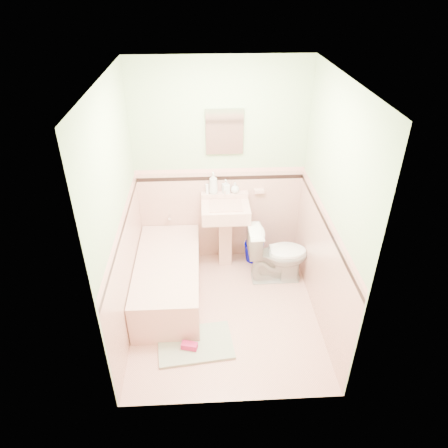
{
  "coord_description": "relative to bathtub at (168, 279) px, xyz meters",
  "views": [
    {
      "loc": [
        -0.19,
        -3.33,
        3.25
      ],
      "look_at": [
        0.0,
        0.25,
        1.0
      ],
      "focal_mm": 33.0,
      "sensor_mm": 36.0,
      "label": 1
    }
  ],
  "objects": [
    {
      "name": "wall_right",
      "position": [
        1.63,
        -0.33,
        1.02
      ],
      "size": [
        0.0,
        2.5,
        2.5
      ],
      "primitive_type": "plane",
      "rotation": [
        1.57,
        0.0,
        -1.57
      ],
      "color": "beige",
      "rests_on": "ground"
    },
    {
      "name": "soap_dish",
      "position": [
        1.1,
        0.73,
        0.72
      ],
      "size": [
        0.12,
        0.07,
        0.04
      ],
      "primitive_type": "cube",
      "color": "#E2AC9C",
      "rests_on": "wall_back"
    },
    {
      "name": "floor",
      "position": [
        0.63,
        -0.33,
        -0.23
      ],
      "size": [
        2.2,
        2.2,
        0.0
      ],
      "primitive_type": "plane",
      "color": "#E7AA97",
      "rests_on": "ground"
    },
    {
      "name": "accent_right",
      "position": [
        1.61,
        -0.33,
        0.89
      ],
      "size": [
        0.0,
        2.2,
        2.2
      ],
      "primitive_type": "plane",
      "rotation": [
        1.57,
        0.0,
        -1.57
      ],
      "color": "black",
      "rests_on": "ground"
    },
    {
      "name": "cap_back",
      "position": [
        0.63,
        0.75,
        0.99
      ],
      "size": [
        2.0,
        0.0,
        2.0
      ],
      "primitive_type": "plane",
      "rotation": [
        1.57,
        0.0,
        0.0
      ],
      "color": "#E79F91",
      "rests_on": "ground"
    },
    {
      "name": "wainscot_right",
      "position": [
        1.62,
        -0.33,
        0.38
      ],
      "size": [
        0.0,
        2.2,
        2.2
      ],
      "primitive_type": "plane",
      "rotation": [
        1.57,
        0.0,
        -1.57
      ],
      "color": "#EAAF9D",
      "rests_on": "ground"
    },
    {
      "name": "soap_bottle_left",
      "position": [
        0.55,
        0.71,
        0.86
      ],
      "size": [
        0.11,
        0.12,
        0.27
      ],
      "primitive_type": "imported",
      "rotation": [
        0.0,
        0.0,
        0.11
      ],
      "color": "#B2B2B2",
      "rests_on": "sink"
    },
    {
      "name": "accent_front",
      "position": [
        0.63,
        -1.41,
        0.9
      ],
      "size": [
        2.0,
        0.0,
        2.0
      ],
      "primitive_type": "plane",
      "rotation": [
        -1.57,
        0.0,
        0.0
      ],
      "color": "black",
      "rests_on": "ground"
    },
    {
      "name": "cap_left",
      "position": [
        -0.35,
        -0.33,
        1.0
      ],
      "size": [
        0.0,
        2.2,
        2.2
      ],
      "primitive_type": "plane",
      "rotation": [
        1.57,
        0.0,
        1.57
      ],
      "color": "#E79F91",
      "rests_on": "ground"
    },
    {
      "name": "bathtub",
      "position": [
        0.0,
        0.0,
        0.0
      ],
      "size": [
        0.7,
        1.5,
        0.45
      ],
      "primitive_type": "cube",
      "color": "#E2AC9C",
      "rests_on": "floor"
    },
    {
      "name": "sink_faucet",
      "position": [
        0.68,
        0.67,
        0.72
      ],
      "size": [
        0.02,
        0.02,
        0.1
      ],
      "primitive_type": "cylinder",
      "color": "silver",
      "rests_on": "sink"
    },
    {
      "name": "tube",
      "position": [
        0.47,
        0.71,
        0.78
      ],
      "size": [
        0.05,
        0.05,
        0.12
      ],
      "primitive_type": "cylinder",
      "rotation": [
        0.0,
        0.0,
        0.31
      ],
      "color": "white",
      "rests_on": "sink"
    },
    {
      "name": "medicine_cabinet",
      "position": [
        0.68,
        0.74,
        1.47
      ],
      "size": [
        0.39,
        0.04,
        0.49
      ],
      "primitive_type": "cube",
      "color": "white",
      "rests_on": "wall_back"
    },
    {
      "name": "cap_right",
      "position": [
        1.61,
        -0.33,
        1.0
      ],
      "size": [
        0.0,
        2.2,
        2.2
      ],
      "primitive_type": "plane",
      "rotation": [
        1.57,
        0.0,
        -1.57
      ],
      "color": "#E79F91",
      "rests_on": "ground"
    },
    {
      "name": "wainscot_back",
      "position": [
        0.63,
        0.76,
        0.38
      ],
      "size": [
        2.0,
        0.0,
        2.0
      ],
      "primitive_type": "plane",
      "rotation": [
        1.57,
        0.0,
        0.0
      ],
      "color": "#EAAF9D",
      "rests_on": "ground"
    },
    {
      "name": "sink",
      "position": [
        0.68,
        0.53,
        0.22
      ],
      "size": [
        0.56,
        0.48,
        0.88
      ],
      "primitive_type": null,
      "color": "#E2AC9C",
      "rests_on": "floor"
    },
    {
      "name": "bucket",
      "position": [
        1.05,
        0.62,
        -0.1
      ],
      "size": [
        0.25,
        0.25,
        0.25
      ],
      "primitive_type": null,
      "rotation": [
        0.0,
        0.0,
        -0.0
      ],
      "color": "#0000AF",
      "rests_on": "floor"
    },
    {
      "name": "toilet",
      "position": [
        1.28,
        0.24,
        0.14
      ],
      "size": [
        0.71,
        0.41,
        0.72
      ],
      "primitive_type": "imported",
      "rotation": [
        0.0,
        0.0,
        1.58
      ],
      "color": "white",
      "rests_on": "floor"
    },
    {
      "name": "soap_bottle_right",
      "position": [
        0.8,
        0.71,
        0.79
      ],
      "size": [
        0.12,
        0.12,
        0.13
      ],
      "primitive_type": "imported",
      "rotation": [
        0.0,
        0.0,
        0.16
      ],
      "color": "#B2B2B2",
      "rests_on": "sink"
    },
    {
      "name": "wall_front",
      "position": [
        0.63,
        -1.43,
        1.02
      ],
      "size": [
        2.5,
        0.0,
        2.5
      ],
      "primitive_type": "plane",
      "rotation": [
        -1.57,
        0.0,
        0.0
      ],
      "color": "beige",
      "rests_on": "ground"
    },
    {
      "name": "ceiling",
      "position": [
        0.63,
        -0.33,
        2.27
      ],
      "size": [
        2.2,
        2.2,
        0.0
      ],
      "primitive_type": "plane",
      "rotation": [
        3.14,
        0.0,
        0.0
      ],
      "color": "white",
      "rests_on": "ground"
    },
    {
      "name": "wall_back",
      "position": [
        0.63,
        0.77,
        1.02
      ],
      "size": [
        2.5,
        0.0,
        2.5
      ],
      "primitive_type": "plane",
      "rotation": [
        1.57,
        0.0,
        0.0
      ],
      "color": "beige",
      "rests_on": "ground"
    },
    {
      "name": "accent_left",
      "position": [
        -0.35,
        -0.33,
        0.89
      ],
      "size": [
        0.0,
        2.2,
        2.2
      ],
      "primitive_type": "plane",
      "rotation": [
        1.57,
        0.0,
        1.57
      ],
      "color": "black",
      "rests_on": "ground"
    },
    {
      "name": "tub_faucet",
      "position": [
        0.0,
        0.72,
        0.41
      ],
      "size": [
        0.04,
        0.12,
        0.04
      ],
      "primitive_type": "cylinder",
      "rotation": [
        1.57,
        0.0,
        0.0
      ],
      "color": "silver",
      "rests_on": "wall_back"
    },
    {
      "name": "accent_back",
      "position": [
        0.63,
        0.75,
        0.9
      ],
      "size": [
        2.0,
        0.0,
        2.0
      ],
      "primitive_type": "plane",
      "rotation": [
        1.57,
        0.0,
        0.0
      ],
      "color": "black",
      "rests_on": "ground"
    },
    {
      "name": "cap_front",
      "position": [
        0.63,
        -1.41,
        0.99
      ],
      "size": [
        2.0,
        0.0,
        2.0
      ],
      "primitive_type": "plane",
      "rotation": [
        -1.57,
        0.0,
        0.0
      ],
      "color": "#E79F91",
      "rests_on": "ground"
    },
    {
      "name": "soap_bottle_mid",
      "position": [
        0.69,
        0.71,
        0.81
      ],
      "size": [
        0.1,
        0.1,
        0.17
      ],
      "primitive_type": "imported",
      "rotation": [
        0.0,
        0.0,
        0.31
      ],
      "color": "#B2B2B2",
      "rests_on": "sink"
    },
    {
      "name": "bath_mat",
      "position": [
        0.3,
        -0.77,
        -0.21
      ],
      "size": [
        0.79,
        0.58,
        0.03
      ],
      "primitive_type": "cube",
      "rotation": [
        0.0,
        0.0,
        0.11
      ],
      "color": "gray",
      "rests_on": "floor"
    },
    {
      "name": "shoe",
      "position": [
        0.25,
        -0.84,
        -0.16
      ],
      "size": [
        0.17,
        0.11,
        0.06
      ],
      "primitive_type": "cube",
      "rotation": [
        0.0,
        0.0,
        -0.26
      ],
      "color": "#BF1E59",
      "rests_on": "bath_mat"
    },
    {
      "name": "wainscot_front",
      "position": [
        0.63,
        -1.42,
        0.38
      ],
      "size": [
        2.0,
        0.0,
        2.0
      ],
      "primitive_type": "plane",
      "rotation": [
        -1.57,
        0.0,
        0.0
      ],
      "color": "#EAAF9D",
      "rests_on": "ground"
    },
    {
      "name": "wall_left",
      "position": [
        -0.37,
        -0.33,
        1.02
      ],
      "size": [
        0.0,
        2.5,
        2.5
      ],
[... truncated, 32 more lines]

